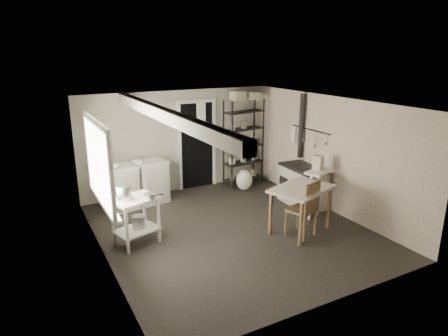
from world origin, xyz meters
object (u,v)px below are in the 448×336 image
prep_table (136,222)px  flour_sack (244,180)px  shelf_rack (243,146)px  chair (301,209)px  stove (303,185)px  work_table (300,212)px  base_cabinets (136,184)px  stockpot (124,193)px

prep_table → flour_sack: (2.99, 1.48, -0.16)m
shelf_rack → chair: bearing=-108.3°
shelf_rack → stove: shelf_rack is taller
shelf_rack → work_table: 2.89m
base_cabinets → work_table: (2.22, -2.65, -0.08)m
stockpot → work_table: (2.89, -0.90, -0.56)m
prep_table → base_cabinets: size_ratio=0.60×
prep_table → flour_sack: bearing=26.3°
shelf_rack → stove: 1.89m
stove → flour_sack: stove is taller
shelf_rack → prep_table: bearing=-157.0°
base_cabinets → prep_table: bearing=-115.1°
chair → flour_sack: chair is taller
prep_table → stove: bearing=1.8°
shelf_rack → work_table: bearing=-107.2°
stockpot → base_cabinets: stockpot is taller
prep_table → work_table: prep_table is taller
flour_sack → stockpot: bearing=-154.8°
base_cabinets → chair: 3.50m
chair → flour_sack: 2.54m
base_cabinets → shelf_rack: (2.69, 0.14, 0.49)m
base_cabinets → shelf_rack: 2.74m
base_cabinets → stove: bearing=-36.8°
chair → flour_sack: (0.35, 2.51, -0.24)m
work_table → stove: bearing=49.5°
prep_table → shelf_rack: (3.20, 1.89, 0.55)m
stove → chair: size_ratio=1.02×
base_cabinets → stove: (3.09, -1.63, -0.02)m
prep_table → stockpot: size_ratio=3.24×
base_cabinets → stove: base_cabinets is taller
prep_table → base_cabinets: (0.50, 1.74, 0.06)m
shelf_rack → work_table: (-0.47, -2.79, -0.57)m
stockpot → shelf_rack: (3.37, 1.89, 0.01)m
stove → chair: chair is taller
work_table → flour_sack: bearing=83.6°
work_table → base_cabinets: bearing=130.0°
prep_table → stove: size_ratio=0.79×
base_cabinets → chair: size_ratio=1.33×
work_table → flour_sack: 2.40m
work_table → flour_sack: (0.27, 2.38, -0.14)m
stove → base_cabinets: bearing=154.6°
prep_table → chair: bearing=-21.3°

